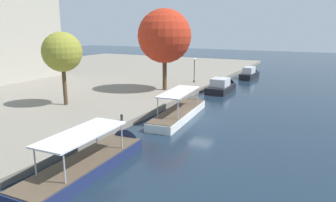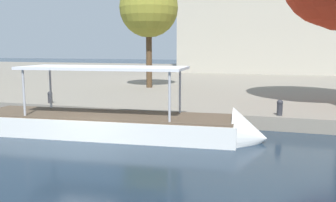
# 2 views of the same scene
# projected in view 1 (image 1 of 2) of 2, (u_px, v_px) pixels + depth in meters

# --- Properties ---
(ground_plane) EXTENTS (220.00, 220.00, 0.00)m
(ground_plane) POSITION_uv_depth(u_px,v_px,m) (201.00, 121.00, 33.50)
(ground_plane) COLOR #192838
(dock_promenade) EXTENTS (120.00, 55.00, 0.66)m
(dock_promenade) POSITION_uv_depth(u_px,v_px,m) (1.00, 90.00, 48.30)
(dock_promenade) COLOR gray
(dock_promenade) RESTS_ON ground_plane
(tour_boat_1) EXTENTS (12.22, 3.37, 3.99)m
(tour_boat_1) POSITION_uv_depth(u_px,v_px,m) (94.00, 162.00, 22.36)
(tour_boat_1) COLOR navy
(tour_boat_1) RESTS_ON ground_plane
(tour_boat_2) EXTENTS (13.02, 3.80, 4.07)m
(tour_boat_2) POSITION_uv_depth(u_px,v_px,m) (182.00, 113.00, 35.33)
(tour_boat_2) COLOR silver
(tour_boat_2) RESTS_ON ground_plane
(motor_yacht_3) EXTENTS (7.70, 2.97, 4.33)m
(motor_yacht_3) POSITION_uv_depth(u_px,v_px,m) (222.00, 87.00, 49.14)
(motor_yacht_3) COLOR black
(motor_yacht_3) RESTS_ON ground_plane
(motor_yacht_4) EXTENTS (7.69, 2.55, 4.06)m
(motor_yacht_4) POSITION_uv_depth(u_px,v_px,m) (250.00, 75.00, 61.82)
(motor_yacht_4) COLOR black
(motor_yacht_4) RESTS_ON ground_plane
(mooring_bollard_0) EXTENTS (0.29, 0.29, 0.69)m
(mooring_bollard_0) POSITION_uv_depth(u_px,v_px,m) (122.00, 117.00, 31.27)
(mooring_bollard_0) COLOR #2D2D33
(mooring_bollard_0) RESTS_ON dock_promenade
(mooring_bollard_2) EXTENTS (0.29, 0.29, 0.76)m
(mooring_bollard_2) POSITION_uv_depth(u_px,v_px,m) (178.00, 93.00, 42.25)
(mooring_bollard_2) COLOR #2D2D33
(mooring_bollard_2) RESTS_ON dock_promenade
(lamp_post) EXTENTS (0.34, 0.34, 4.16)m
(lamp_post) POSITION_uv_depth(u_px,v_px,m) (194.00, 69.00, 52.78)
(lamp_post) COLOR black
(lamp_post) RESTS_ON dock_promenade
(tree_0) EXTENTS (7.82, 7.82, 11.83)m
(tree_0) POSITION_uv_depth(u_px,v_px,m) (165.00, 39.00, 44.96)
(tree_0) COLOR #4C3823
(tree_0) RESTS_ON dock_promenade
(tree_2) EXTENTS (4.65, 4.65, 8.66)m
(tree_2) POSITION_uv_depth(u_px,v_px,m) (62.00, 51.00, 36.42)
(tree_2) COLOR #4C3823
(tree_2) RESTS_ON dock_promenade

